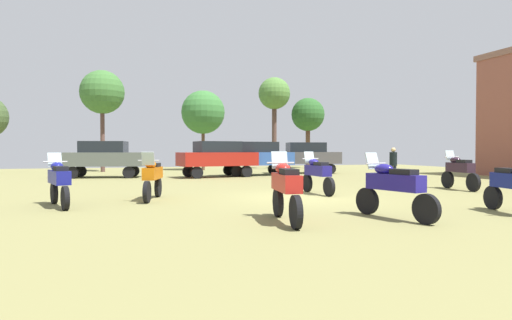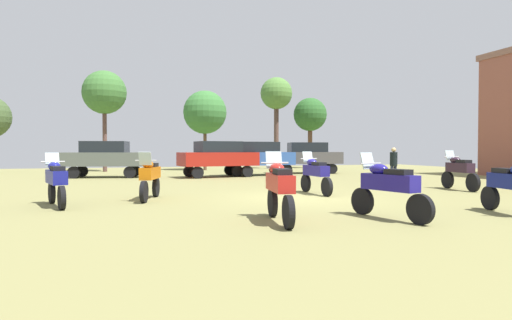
{
  "view_description": "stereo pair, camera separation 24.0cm",
  "coord_description": "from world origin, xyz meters",
  "px_view_note": "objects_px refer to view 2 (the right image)",
  "views": [
    {
      "loc": [
        -5.63,
        -12.77,
        1.55
      ],
      "look_at": [
        0.53,
        6.91,
        1.06
      ],
      "focal_mm": 30.19,
      "sensor_mm": 36.0,
      "label": 1
    },
    {
      "loc": [
        -5.4,
        -12.84,
        1.55
      ],
      "look_at": [
        0.53,
        6.91,
        1.06
      ],
      "focal_mm": 30.19,
      "sensor_mm": 36.0,
      "label": 2
    }
  ],
  "objects_px": {
    "motorcycle_7": "(150,176)",
    "motorcycle_4": "(56,180)",
    "motorcycle_5": "(388,186)",
    "car_3": "(257,156)",
    "car_4": "(307,155)",
    "tree_2": "(276,95)",
    "car_1": "(218,156)",
    "tree_5": "(104,93)",
    "tree_4": "(205,113)",
    "motorcycle_2": "(280,187)",
    "motorcycle_6": "(511,185)",
    "person_1": "(394,162)",
    "car_2": "(105,156)",
    "tree_3": "(310,115)",
    "motorcycle_1": "(459,171)",
    "motorcycle_3": "(315,173)"
  },
  "relations": [
    {
      "from": "motorcycle_3",
      "to": "tree_2",
      "type": "xyz_separation_m",
      "value": [
        5.28,
        19.03,
        5.2
      ]
    },
    {
      "from": "motorcycle_3",
      "to": "motorcycle_7",
      "type": "height_order",
      "value": "motorcycle_7"
    },
    {
      "from": "car_3",
      "to": "car_4",
      "type": "distance_m",
      "value": 4.02
    },
    {
      "from": "car_2",
      "to": "tree_5",
      "type": "bearing_deg",
      "value": 14.06
    },
    {
      "from": "motorcycle_7",
      "to": "motorcycle_4",
      "type": "bearing_deg",
      "value": 34.12
    },
    {
      "from": "car_2",
      "to": "car_4",
      "type": "xyz_separation_m",
      "value": [
        12.37,
        0.65,
        0.0
      ]
    },
    {
      "from": "motorcycle_5",
      "to": "motorcycle_7",
      "type": "height_order",
      "value": "motorcycle_7"
    },
    {
      "from": "motorcycle_7",
      "to": "tree_2",
      "type": "bearing_deg",
      "value": -103.78
    },
    {
      "from": "car_3",
      "to": "tree_2",
      "type": "distance_m",
      "value": 10.34
    },
    {
      "from": "motorcycle_1",
      "to": "car_3",
      "type": "height_order",
      "value": "car_3"
    },
    {
      "from": "motorcycle_5",
      "to": "tree_3",
      "type": "distance_m",
      "value": 26.69
    },
    {
      "from": "motorcycle_4",
      "to": "motorcycle_6",
      "type": "relative_size",
      "value": 1.04
    },
    {
      "from": "motorcycle_6",
      "to": "tree_4",
      "type": "bearing_deg",
      "value": -71.58
    },
    {
      "from": "motorcycle_5",
      "to": "motorcycle_6",
      "type": "height_order",
      "value": "motorcycle_5"
    },
    {
      "from": "car_4",
      "to": "person_1",
      "type": "distance_m",
      "value": 8.54
    },
    {
      "from": "motorcycle_4",
      "to": "motorcycle_5",
      "type": "xyz_separation_m",
      "value": [
        7.37,
        -4.43,
        0.01
      ]
    },
    {
      "from": "motorcycle_7",
      "to": "tree_5",
      "type": "bearing_deg",
      "value": -67.57
    },
    {
      "from": "motorcycle_4",
      "to": "motorcycle_1",
      "type": "bearing_deg",
      "value": -13.51
    },
    {
      "from": "car_2",
      "to": "tree_4",
      "type": "xyz_separation_m",
      "value": [
        6.77,
        6.88,
        3.16
      ]
    },
    {
      "from": "motorcycle_2",
      "to": "tree_5",
      "type": "height_order",
      "value": "tree_5"
    },
    {
      "from": "person_1",
      "to": "tree_4",
      "type": "bearing_deg",
      "value": 117.44
    },
    {
      "from": "motorcycle_3",
      "to": "car_1",
      "type": "relative_size",
      "value": 0.5
    },
    {
      "from": "motorcycle_5",
      "to": "person_1",
      "type": "xyz_separation_m",
      "value": [
        6.34,
        9.04,
        0.23
      ]
    },
    {
      "from": "motorcycle_2",
      "to": "car_3",
      "type": "height_order",
      "value": "car_3"
    },
    {
      "from": "motorcycle_2",
      "to": "car_2",
      "type": "relative_size",
      "value": 0.49
    },
    {
      "from": "motorcycle_1",
      "to": "car_3",
      "type": "xyz_separation_m",
      "value": [
        -4.74,
        11.06,
        0.43
      ]
    },
    {
      "from": "motorcycle_1",
      "to": "motorcycle_2",
      "type": "relative_size",
      "value": 0.97
    },
    {
      "from": "motorcycle_4",
      "to": "motorcycle_6",
      "type": "height_order",
      "value": "motorcycle_4"
    },
    {
      "from": "car_3",
      "to": "tree_5",
      "type": "distance_m",
      "value": 12.22
    },
    {
      "from": "motorcycle_6",
      "to": "tree_5",
      "type": "xyz_separation_m",
      "value": [
        -10.19,
        23.73,
        4.77
      ]
    },
    {
      "from": "motorcycle_5",
      "to": "motorcycle_2",
      "type": "bearing_deg",
      "value": 159.03
    },
    {
      "from": "car_1",
      "to": "person_1",
      "type": "distance_m",
      "value": 9.47
    },
    {
      "from": "motorcycle_1",
      "to": "car_4",
      "type": "bearing_deg",
      "value": 100.89
    },
    {
      "from": "person_1",
      "to": "tree_2",
      "type": "height_order",
      "value": "tree_2"
    },
    {
      "from": "car_4",
      "to": "motorcycle_5",
      "type": "bearing_deg",
      "value": 172.56
    },
    {
      "from": "car_4",
      "to": "tree_3",
      "type": "distance_m",
      "value": 8.66
    },
    {
      "from": "motorcycle_7",
      "to": "tree_4",
      "type": "height_order",
      "value": "tree_4"
    },
    {
      "from": "motorcycle_7",
      "to": "tree_4",
      "type": "xyz_separation_m",
      "value": [
        4.95,
        18.51,
        3.6
      ]
    },
    {
      "from": "car_1",
      "to": "tree_5",
      "type": "xyz_separation_m",
      "value": [
        -6.38,
        8.03,
        4.31
      ]
    },
    {
      "from": "motorcycle_2",
      "to": "motorcycle_6",
      "type": "relative_size",
      "value": 1.07
    },
    {
      "from": "tree_4",
      "to": "motorcycle_2",
      "type": "bearing_deg",
      "value": -96.17
    },
    {
      "from": "motorcycle_5",
      "to": "car_3",
      "type": "bearing_deg",
      "value": 69.63
    },
    {
      "from": "car_2",
      "to": "tree_3",
      "type": "bearing_deg",
      "value": -52.08
    },
    {
      "from": "motorcycle_4",
      "to": "car_3",
      "type": "xyz_separation_m",
      "value": [
        9.25,
        11.85,
        0.45
      ]
    },
    {
      "from": "motorcycle_7",
      "to": "car_2",
      "type": "height_order",
      "value": "car_2"
    },
    {
      "from": "motorcycle_1",
      "to": "motorcycle_7",
      "type": "height_order",
      "value": "motorcycle_1"
    },
    {
      "from": "tree_2",
      "to": "motorcycle_6",
      "type": "bearing_deg",
      "value": -96.52
    },
    {
      "from": "car_3",
      "to": "tree_5",
      "type": "relative_size",
      "value": 0.63
    },
    {
      "from": "car_2",
      "to": "car_3",
      "type": "height_order",
      "value": "same"
    },
    {
      "from": "car_1",
      "to": "tree_3",
      "type": "relative_size",
      "value": 0.78
    }
  ]
}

